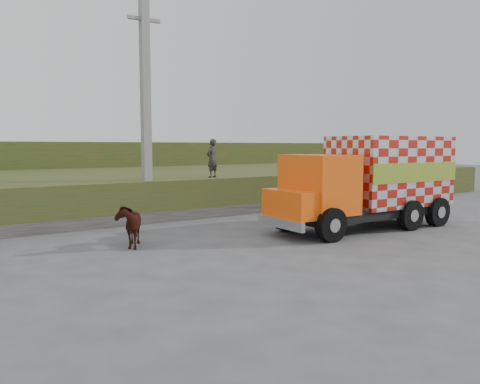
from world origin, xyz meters
TOP-DOWN VIEW (x-y plane):
  - ground at (0.00, 0.00)m, footprint 120.00×120.00m
  - embankment at (0.00, 10.00)m, footprint 40.00×12.00m
  - embankment_far at (0.00, 22.00)m, footprint 40.00×12.00m
  - retaining_strip at (-2.00, 4.20)m, footprint 16.00×0.50m
  - utility_pole at (-1.00, 4.60)m, footprint 1.20×0.30m
  - cargo_truck at (4.67, -0.89)m, footprint 6.95×2.57m
  - cow at (-3.16, 0.85)m, footprint 1.17×1.57m
  - pedestrian at (1.88, 4.80)m, footprint 0.66×0.57m

SIDE VIEW (x-z plane):
  - ground at x=0.00m, z-range 0.00..0.00m
  - retaining_strip at x=-2.00m, z-range 0.00..0.40m
  - cow at x=-3.16m, z-range 0.00..1.21m
  - embankment at x=0.00m, z-range 0.00..1.50m
  - embankment_far at x=0.00m, z-range 0.00..3.00m
  - cargo_truck at x=4.67m, z-range 0.05..3.12m
  - pedestrian at x=1.88m, z-range 1.50..3.04m
  - utility_pole at x=-1.00m, z-range 0.08..8.07m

